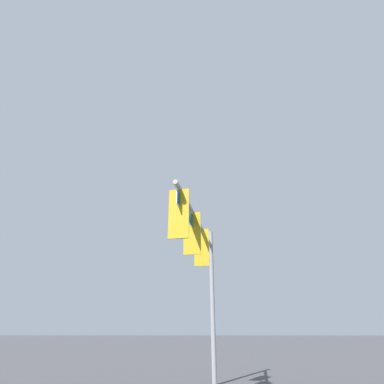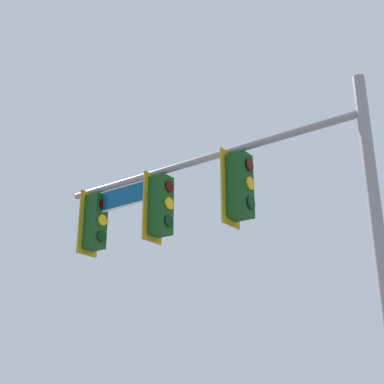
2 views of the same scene
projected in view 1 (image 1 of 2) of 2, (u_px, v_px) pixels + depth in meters
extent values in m
cylinder|color=gray|center=(212.00, 301.00, 11.80)|extent=(0.18, 0.18, 5.66)
cylinder|color=gray|center=(198.00, 222.00, 10.05)|extent=(6.04, 1.03, 0.12)
cube|color=gold|center=(202.00, 247.00, 10.41)|extent=(0.11, 0.52, 1.30)
cube|color=#144719|center=(203.00, 248.00, 10.57)|extent=(0.40, 0.37, 1.10)
cylinder|color=#144719|center=(202.00, 232.00, 10.83)|extent=(0.04, 0.04, 0.12)
cylinder|color=#340503|center=(203.00, 241.00, 10.89)|extent=(0.06, 0.22, 0.22)
cylinder|color=yellow|center=(204.00, 250.00, 10.75)|extent=(0.06, 0.22, 0.22)
cylinder|color=black|center=(204.00, 259.00, 10.61)|extent=(0.06, 0.22, 0.22)
cube|color=gold|center=(192.00, 233.00, 8.92)|extent=(0.11, 0.52, 1.30)
cube|color=#144719|center=(193.00, 235.00, 9.09)|extent=(0.40, 0.37, 1.10)
cylinder|color=#144719|center=(193.00, 216.00, 9.35)|extent=(0.04, 0.04, 0.12)
cylinder|color=#340503|center=(195.00, 227.00, 9.41)|extent=(0.06, 0.22, 0.22)
cylinder|color=yellow|center=(195.00, 237.00, 9.27)|extent=(0.06, 0.22, 0.22)
cylinder|color=black|center=(195.00, 247.00, 9.13)|extent=(0.06, 0.22, 0.22)
cube|color=gold|center=(179.00, 213.00, 7.44)|extent=(0.11, 0.52, 1.30)
cube|color=#144719|center=(181.00, 216.00, 7.61)|extent=(0.40, 0.37, 1.10)
cylinder|color=#144719|center=(181.00, 194.00, 7.87)|extent=(0.04, 0.04, 0.12)
cylinder|color=#340503|center=(183.00, 207.00, 7.92)|extent=(0.06, 0.22, 0.22)
cylinder|color=yellow|center=(182.00, 218.00, 7.78)|extent=(0.06, 0.22, 0.22)
cylinder|color=black|center=(182.00, 231.00, 7.64)|extent=(0.06, 0.22, 0.22)
cube|color=#0A4C7F|center=(186.00, 211.00, 8.34)|extent=(2.09, 0.35, 0.38)
cube|color=white|center=(186.00, 211.00, 8.34)|extent=(2.15, 0.35, 0.44)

